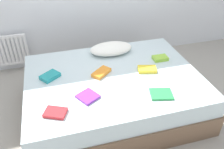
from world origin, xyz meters
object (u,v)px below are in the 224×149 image
object	(u,v)px
textbook_green	(161,94)
textbook_orange	(101,73)
textbook_purple	(88,97)
textbook_lime	(160,58)
pillow	(111,49)
radiator	(13,50)
textbook_yellow	(147,69)
textbook_red	(55,113)
textbook_teal	(50,76)
bed	(113,93)

from	to	relation	value
textbook_green	textbook_orange	bearing A→B (deg)	146.71
textbook_purple	textbook_lime	world-z (taller)	textbook_lime
textbook_lime	textbook_green	bearing A→B (deg)	-113.74
textbook_orange	textbook_green	size ratio (longest dim) A/B	1.04
pillow	textbook_purple	xyz separation A→B (m)	(-0.47, -0.81, -0.05)
pillow	textbook_lime	distance (m)	0.64
radiator	pillow	world-z (taller)	pillow
pillow	textbook_yellow	xyz separation A→B (m)	(0.29, -0.52, -0.04)
radiator	textbook_purple	xyz separation A→B (m)	(0.84, -1.50, 0.14)
textbook_yellow	pillow	bearing A→B (deg)	133.60
pillow	textbook_red	size ratio (longest dim) A/B	2.81
textbook_green	textbook_yellow	xyz separation A→B (m)	(0.03, 0.45, 0.01)
textbook_green	textbook_yellow	bearing A→B (deg)	99.12
textbook_teal	textbook_yellow	distance (m)	1.12
textbook_red	textbook_purple	bearing A→B (deg)	49.10
textbook_red	textbook_yellow	world-z (taller)	textbook_yellow
textbook_lime	textbook_purple	bearing A→B (deg)	-154.12
textbook_teal	textbook_yellow	xyz separation A→B (m)	(1.10, -0.16, -0.00)
pillow	textbook_red	bearing A→B (deg)	-129.72
textbook_red	textbook_lime	world-z (taller)	textbook_lime
textbook_yellow	textbook_purple	bearing A→B (deg)	-144.93
textbook_purple	bed	bearing A→B (deg)	10.30
textbook_orange	textbook_lime	distance (m)	0.80
textbook_orange	textbook_purple	xyz separation A→B (m)	(-0.23, -0.37, -0.01)
bed	textbook_lime	bearing A→B (deg)	14.84
textbook_yellow	textbook_lime	bearing A→B (deg)	50.76
radiator	textbook_purple	distance (m)	1.73
bed	textbook_purple	xyz separation A→B (m)	(-0.35, -0.30, 0.27)
bed	textbook_teal	bearing A→B (deg)	167.90
textbook_red	textbook_green	world-z (taller)	textbook_red
pillow	textbook_purple	distance (m)	0.94
pillow	textbook_purple	size ratio (longest dim) A/B	2.94
textbook_red	textbook_purple	xyz separation A→B (m)	(0.33, 0.15, -0.00)
radiator	pillow	size ratio (longest dim) A/B	0.84
radiator	textbook_orange	xyz separation A→B (m)	(1.07, -1.14, 0.15)
pillow	textbook_orange	distance (m)	0.51
textbook_teal	textbook_lime	size ratio (longest dim) A/B	1.11
radiator	pillow	distance (m)	1.49
textbook_red	radiator	bearing A→B (deg)	132.21
pillow	textbook_green	distance (m)	1.01
bed	textbook_yellow	xyz separation A→B (m)	(0.41, -0.01, 0.27)
pillow	textbook_purple	bearing A→B (deg)	-119.88
textbook_teal	pillow	bearing A→B (deg)	-11.82
radiator	textbook_green	distance (m)	2.29
bed	textbook_red	world-z (taller)	textbook_red
bed	textbook_red	distance (m)	0.86
textbook_green	textbook_lime	xyz separation A→B (m)	(0.29, 0.64, 0.01)
textbook_teal	textbook_lime	bearing A→B (deg)	-34.63
textbook_green	textbook_yellow	distance (m)	0.45
radiator	textbook_green	size ratio (longest dim) A/B	2.12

